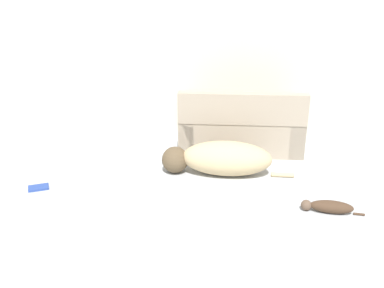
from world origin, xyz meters
TOP-DOWN VIEW (x-y plane):
  - wall_back at (0.00, 4.23)m, footprint 7.53×0.06m
  - couch at (0.81, 3.66)m, footprint 1.65×0.89m
  - dog at (0.57, 2.79)m, footprint 1.57×0.45m
  - cat at (1.69, 2.00)m, footprint 0.62×0.19m
  - book_blue at (-1.41, 2.20)m, footprint 0.26×0.22m

SIDE VIEW (x-z plane):
  - book_blue at x=-1.41m, z-range 0.00..0.02m
  - cat at x=1.69m, z-range 0.00..0.13m
  - dog at x=0.57m, z-range -0.01..0.41m
  - couch at x=0.81m, z-range -0.14..0.71m
  - wall_back at x=0.00m, z-range 0.00..2.78m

